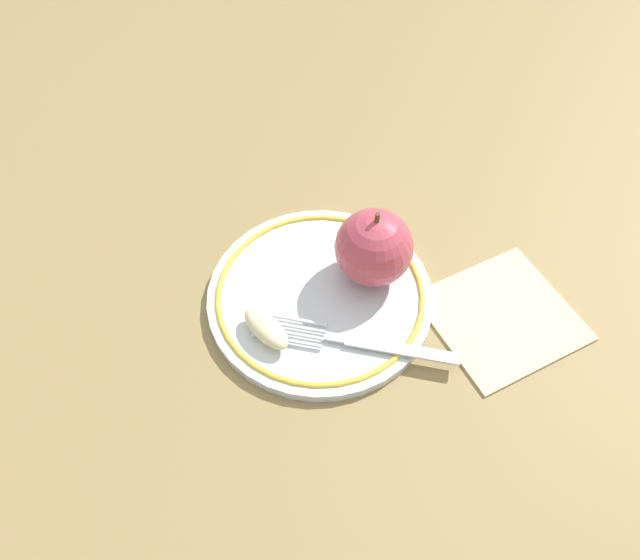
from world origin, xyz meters
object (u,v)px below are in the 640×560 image
(apple_red_whole, at_px, (374,247))
(apple_slice_front, at_px, (266,328))
(plate, at_px, (320,296))
(fork, at_px, (361,342))
(napkin_folded, at_px, (502,316))

(apple_red_whole, height_order, apple_slice_front, apple_red_whole)
(apple_slice_front, bearing_deg, plate, -88.66)
(fork, distance_m, napkin_folded, 0.15)
(plate, distance_m, napkin_folded, 0.18)
(apple_red_whole, distance_m, fork, 0.09)
(fork, bearing_deg, apple_slice_front, 4.85)
(plate, distance_m, fork, 0.07)
(apple_red_whole, xyz_separation_m, apple_slice_front, (0.02, 0.12, -0.03))
(plate, xyz_separation_m, apple_slice_front, (-0.00, 0.07, 0.02))
(plate, relative_size, napkin_folded, 1.69)
(plate, xyz_separation_m, napkin_folded, (-0.14, -0.12, -0.00))
(fork, xyz_separation_m, napkin_folded, (-0.07, -0.13, -0.01))
(apple_slice_front, height_order, napkin_folded, apple_slice_front)
(napkin_folded, bearing_deg, plate, 40.82)
(plate, bearing_deg, napkin_folded, -139.18)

